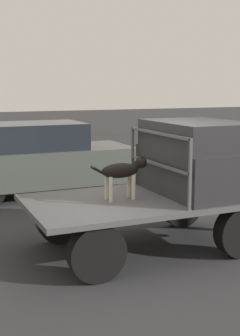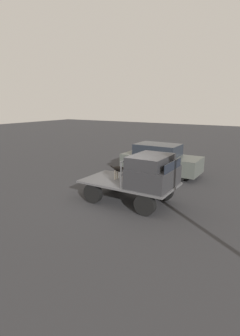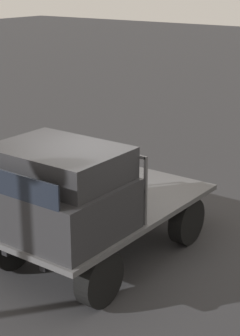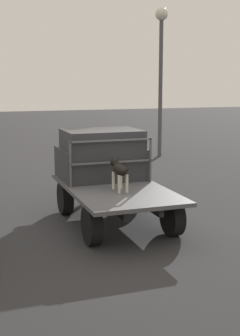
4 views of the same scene
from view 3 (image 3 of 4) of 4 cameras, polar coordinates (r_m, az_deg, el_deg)
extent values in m
plane|color=#2D2D30|center=(8.90, -1.79, -8.72)|extent=(80.00, 80.00, 0.00)
cylinder|color=black|center=(7.48, -2.11, -11.13)|extent=(0.77, 0.24, 0.77)
cylinder|color=black|center=(8.51, -11.11, -7.55)|extent=(0.77, 0.24, 0.77)
cylinder|color=black|center=(9.16, 6.78, -5.33)|extent=(0.77, 0.24, 0.77)
cylinder|color=black|center=(10.02, -1.59, -3.01)|extent=(0.77, 0.24, 0.77)
cube|color=black|center=(8.42, 0.05, -5.40)|extent=(3.36, 0.10, 0.18)
cube|color=black|center=(8.82, -3.63, -4.27)|extent=(3.36, 0.10, 0.18)
cube|color=#4C4C4F|center=(8.56, -1.84, -4.03)|extent=(3.66, 2.00, 0.08)
cube|color=#28282B|center=(7.70, -6.60, -3.69)|extent=(1.51, 1.88, 0.71)
cube|color=#28282B|center=(7.57, -6.18, 0.56)|extent=(1.28, 1.73, 0.43)
cube|color=black|center=(7.03, -10.87, -1.72)|extent=(0.02, 1.55, 0.33)
cube|color=#4C4C4F|center=(7.70, 2.59, -2.39)|extent=(0.04, 0.04, 1.00)
cube|color=#4C4C4F|center=(8.80, -7.41, 0.23)|extent=(0.04, 0.04, 1.00)
cube|color=#4C4C4F|center=(8.07, -2.80, 2.21)|extent=(0.04, 1.84, 0.04)
cube|color=#4C4C4F|center=(8.22, -2.74, -1.00)|extent=(0.04, 1.84, 0.04)
cylinder|color=beige|center=(8.59, -0.28, -2.31)|extent=(0.06, 0.06, 0.37)
cylinder|color=beige|center=(8.69, -1.17, -2.07)|extent=(0.06, 0.06, 0.37)
cylinder|color=beige|center=(8.87, 1.14, -1.61)|extent=(0.06, 0.06, 0.37)
cylinder|color=beige|center=(8.96, 0.27, -1.39)|extent=(0.06, 0.06, 0.37)
ellipsoid|color=black|center=(8.69, 0.00, -0.24)|extent=(0.59, 0.22, 0.22)
sphere|color=beige|center=(8.58, -0.65, -0.78)|extent=(0.10, 0.10, 0.10)
cylinder|color=black|center=(8.48, -1.01, -0.30)|extent=(0.16, 0.12, 0.15)
sphere|color=black|center=(8.39, -1.42, -0.22)|extent=(0.18, 0.18, 0.18)
cone|color=beige|center=(8.34, -1.74, -0.45)|extent=(0.10, 0.10, 0.10)
cone|color=black|center=(8.34, -1.12, 0.23)|extent=(0.06, 0.08, 0.10)
cone|color=black|center=(8.40, -1.66, 0.35)|extent=(0.06, 0.08, 0.10)
cylinder|color=black|center=(8.94, 1.30, 0.47)|extent=(0.25, 0.04, 0.17)
camera|label=1|loc=(14.64, -13.90, 12.12)|focal=50.00mm
camera|label=2|loc=(13.50, -49.26, 11.23)|focal=28.00mm
camera|label=4|loc=(15.64, 30.84, 12.48)|focal=50.00mm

